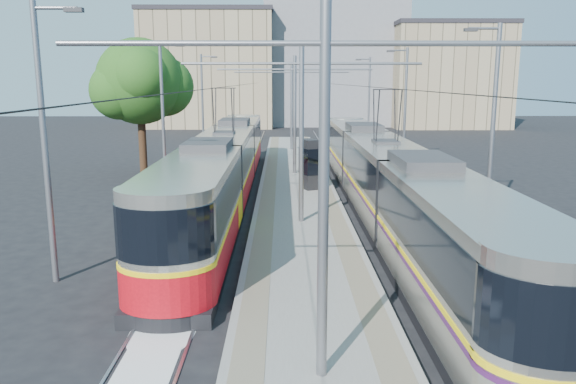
{
  "coord_description": "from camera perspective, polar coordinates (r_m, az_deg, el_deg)",
  "views": [
    {
      "loc": [
        -0.74,
        -13.94,
        5.88
      ],
      "look_at": [
        -0.53,
        7.48,
        1.6
      ],
      "focal_mm": 35.0,
      "sensor_mm": 36.0,
      "label": 1
    }
  ],
  "objects": [
    {
      "name": "tram_left",
      "position": [
        28.02,
        -6.42,
        2.67
      ],
      "size": [
        2.43,
        30.52,
        5.5
      ],
      "color": "black",
      "rests_on": "ground"
    },
    {
      "name": "building_centre",
      "position": [
        78.27,
        4.49,
        13.14
      ],
      "size": [
        18.36,
        14.28,
        16.83
      ],
      "color": "gray",
      "rests_on": "ground"
    },
    {
      "name": "tactile_strip_left",
      "position": [
        31.44,
        -1.85,
        1.08
      ],
      "size": [
        0.7,
        50.0,
        0.01
      ],
      "primitive_type": "cube",
      "color": "gray",
      "rests_on": "platform"
    },
    {
      "name": "catenary",
      "position": [
        28.13,
        0.96,
        8.54
      ],
      "size": [
        9.2,
        70.0,
        7.0
      ],
      "color": "slate",
      "rests_on": "platform"
    },
    {
      "name": "ground",
      "position": [
        15.14,
        2.33,
        -11.56
      ],
      "size": [
        160.0,
        160.0,
        0.0
      ],
      "primitive_type": "plane",
      "color": "black",
      "rests_on": "ground"
    },
    {
      "name": "tram_right",
      "position": [
        24.22,
        9.77,
        1.57
      ],
      "size": [
        2.43,
        31.99,
        5.5
      ],
      "color": "black",
      "rests_on": "ground"
    },
    {
      "name": "tree",
      "position": [
        36.32,
        -14.23,
        10.68
      ],
      "size": [
        5.8,
        5.36,
        8.43
      ],
      "color": "#382314",
      "rests_on": "ground"
    },
    {
      "name": "track_arrow",
      "position": [
        12.74,
        -14.06,
        -16.53
      ],
      "size": [
        1.2,
        5.0,
        0.01
      ],
      "primitive_type": "cube",
      "color": "silver",
      "rests_on": "ground"
    },
    {
      "name": "building_right",
      "position": [
        74.87,
        15.83,
        11.32
      ],
      "size": [
        14.28,
        10.2,
        12.86
      ],
      "color": "tan",
      "rests_on": "ground"
    },
    {
      "name": "building_left",
      "position": [
        74.52,
        -7.88,
        12.24
      ],
      "size": [
        16.32,
        12.24,
        14.45
      ],
      "color": "tan",
      "rests_on": "ground"
    },
    {
      "name": "tactile_strip_right",
      "position": [
        31.51,
        3.43,
        1.09
      ],
      "size": [
        0.7,
        50.0,
        0.01
      ],
      "primitive_type": "cube",
      "color": "gray",
      "rests_on": "platform"
    },
    {
      "name": "shelter",
      "position": [
        29.18,
        2.18,
        2.97
      ],
      "size": [
        1.1,
        1.35,
        2.58
      ],
      "rotation": [
        0.0,
        0.0,
        0.38
      ],
      "color": "black",
      "rests_on": "platform"
    },
    {
      "name": "street_lamps",
      "position": [
        34.98,
        0.66,
        8.52
      ],
      "size": [
        15.18,
        38.22,
        8.0
      ],
      "color": "slate",
      "rests_on": "ground"
    },
    {
      "name": "platform",
      "position": [
        31.47,
        0.79,
        0.81
      ],
      "size": [
        4.0,
        50.0,
        0.3
      ],
      "primitive_type": "cube",
      "color": "gray",
      "rests_on": "ground"
    },
    {
      "name": "rails",
      "position": [
        31.5,
        0.79,
        0.57
      ],
      "size": [
        8.71,
        70.0,
        0.03
      ],
      "color": "gray",
      "rests_on": "ground"
    }
  ]
}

